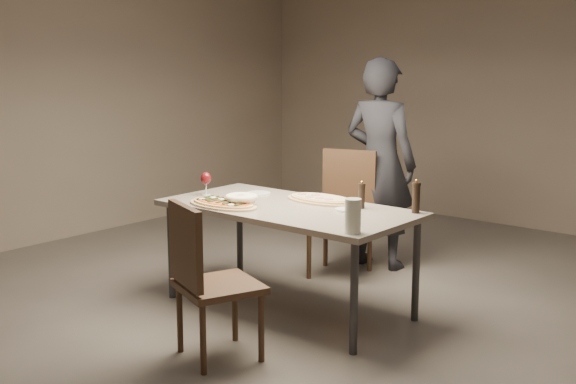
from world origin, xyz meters
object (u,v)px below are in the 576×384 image
Objects in this scene: dining_table at (288,214)px; carafe at (353,216)px; chair_near at (205,273)px; bread_basket at (241,199)px; diner at (380,164)px; pepper_mill_left at (416,197)px; chair_far at (344,205)px; ham_pizza at (321,199)px; zucchini_pizza at (223,203)px.

carafe is at bearing -24.10° from dining_table.
bread_basket is at bearing 140.58° from chair_near.
bread_basket is at bearing 80.59° from diner.
pepper_mill_left is 1.22m from chair_far.
diner is at bearing 93.92° from dining_table.
bread_basket is 1.22m from chair_far.
chair_near is at bearing -98.79° from ham_pizza.
chair_far is (-1.00, 1.34, -0.28)m from carafe.
ham_pizza is 0.73m from pepper_mill_left.
chair_far is at bearing 98.46° from ham_pizza.
chair_near is 2.02m from chair_far.
carafe is at bearing 68.26° from chair_near.
zucchini_pizza reaches higher than ham_pizza.
chair_far is (-1.01, 0.62, -0.29)m from pepper_mill_left.
bread_basket is at bearing 71.62° from chair_far.
zucchini_pizza is 0.32× the size of diner.
ham_pizza is (0.08, 0.28, 0.07)m from dining_table.
chair_near reaches higher than dining_table.
diner is at bearing 132.96° from pepper_mill_left.
chair_near is (0.19, -0.99, -0.16)m from dining_table.
bread_basket is (0.11, 0.07, 0.03)m from zucchini_pizza.
ham_pizza is at bearing 116.45° from chair_near.
chair_near is (-0.60, -0.64, -0.32)m from carafe.
pepper_mill_left is (0.72, 0.09, 0.09)m from ham_pizza.
carafe is 1.90m from diner.
diner is (-0.17, 1.05, 0.12)m from ham_pizza.
chair_far is (-0.21, 0.99, -0.12)m from dining_table.
chair_near is at bearing -60.77° from bread_basket.
chair_near reaches higher than bread_basket.
carafe is 0.93m from chair_near.
ham_pizza is 0.56× the size of chair_far.
bread_basket reaches higher than zucchini_pizza.
diner reaches higher than carafe.
carafe is at bearing -90.77° from pepper_mill_left.
dining_table is at bearing -155.00° from pepper_mill_left.
zucchini_pizza is 0.13m from bread_basket.
carafe is 0.12× the size of diner.
dining_table is 0.46m from zucchini_pizza.
carafe is (1.04, -0.14, 0.05)m from bread_basket.
chair_far is 0.57× the size of diner.
chair_far is (0.03, 1.20, -0.23)m from bread_basket.
carafe is at bearing 110.05° from chair_far.
chair_near is 2.37m from diner.
chair_near is (-0.61, -1.37, -0.32)m from pepper_mill_left.
bread_basket is (-0.25, -0.21, 0.11)m from dining_table.
carafe reaches higher than zucchini_pizza.
chair_far is at bearing 148.73° from pepper_mill_left.
zucchini_pizza is at bearing -141.86° from dining_table.
chair_far reaches higher than pepper_mill_left.
carafe is at bearing -21.69° from zucchini_pizza.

